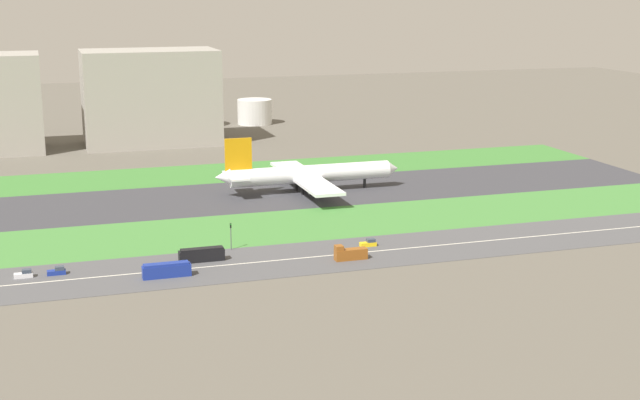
# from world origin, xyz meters

# --- Properties ---
(ground_plane) EXTENTS (800.00, 800.00, 0.00)m
(ground_plane) POSITION_xyz_m (0.00, 0.00, 0.00)
(ground_plane) COLOR #5B564C
(runway) EXTENTS (280.00, 46.00, 0.10)m
(runway) POSITION_xyz_m (0.00, 0.00, 0.05)
(runway) COLOR #38383D
(runway) RESTS_ON ground_plane
(grass_median_north) EXTENTS (280.00, 36.00, 0.10)m
(grass_median_north) POSITION_xyz_m (0.00, 41.00, 0.05)
(grass_median_north) COLOR #3D7A33
(grass_median_north) RESTS_ON ground_plane
(grass_median_south) EXTENTS (280.00, 36.00, 0.10)m
(grass_median_south) POSITION_xyz_m (0.00, -41.00, 0.05)
(grass_median_south) COLOR #427F38
(grass_median_south) RESTS_ON ground_plane
(highway) EXTENTS (280.00, 28.00, 0.10)m
(highway) POSITION_xyz_m (0.00, -73.00, 0.05)
(highway) COLOR #4C4C4F
(highway) RESTS_ON ground_plane
(highway_centerline) EXTENTS (266.00, 0.50, 0.01)m
(highway_centerline) POSITION_xyz_m (0.00, -73.00, 0.11)
(highway_centerline) COLOR silver
(highway_centerline) RESTS_ON highway
(airliner) EXTENTS (65.00, 56.00, 19.70)m
(airliner) POSITION_xyz_m (12.16, 0.00, 6.23)
(airliner) COLOR white
(airliner) RESTS_ON runway
(bus_1) EXTENTS (11.60, 2.50, 3.50)m
(bus_1) POSITION_xyz_m (-46.32, -78.00, 1.82)
(bus_1) COLOR navy
(bus_1) RESTS_ON highway
(car_3) EXTENTS (4.40, 1.80, 2.00)m
(car_3) POSITION_xyz_m (9.30, -68.00, 0.92)
(car_3) COLOR yellow
(car_3) RESTS_ON highway
(car_2) EXTENTS (4.40, 1.80, 2.00)m
(car_2) POSITION_xyz_m (-78.95, -68.00, 0.92)
(car_2) COLOR silver
(car_2) RESTS_ON highway
(bus_0) EXTENTS (11.60, 2.50, 3.50)m
(bus_0) POSITION_xyz_m (-36.04, -68.00, 1.82)
(bus_0) COLOR black
(bus_0) RESTS_ON highway
(car_0) EXTENTS (4.40, 1.80, 2.00)m
(car_0) POSITION_xyz_m (-71.36, -68.00, 0.92)
(car_0) COLOR navy
(car_0) RESTS_ON highway
(truck_0) EXTENTS (8.40, 2.50, 4.00)m
(truck_0) POSITION_xyz_m (0.34, -78.00, 1.67)
(truck_0) COLOR brown
(truck_0) RESTS_ON highway
(traffic_light) EXTENTS (0.36, 0.50, 7.20)m
(traffic_light) POSITION_xyz_m (-26.71, -60.01, 4.29)
(traffic_light) COLOR #4C4C51
(traffic_light) RESTS_ON highway
(hangar_building) EXTENTS (58.34, 33.56, 41.69)m
(hangar_building) POSITION_xyz_m (-25.29, 114.00, 20.85)
(hangar_building) COLOR #9E998E
(hangar_building) RESTS_ON ground_plane
(fuel_tank_west) EXTENTS (23.49, 23.49, 17.00)m
(fuel_tank_west) POSITION_xyz_m (-2.23, 159.00, 8.50)
(fuel_tank_west) COLOR silver
(fuel_tank_west) RESTS_ON ground_plane
(fuel_tank_centre) EXTENTS (17.53, 17.53, 12.62)m
(fuel_tank_centre) POSITION_xyz_m (32.54, 159.00, 6.31)
(fuel_tank_centre) COLOR silver
(fuel_tank_centre) RESTS_ON ground_plane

